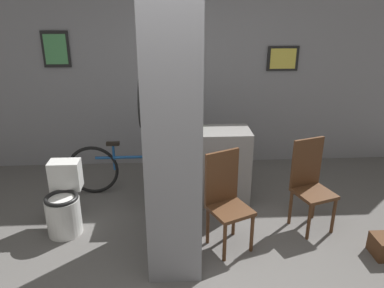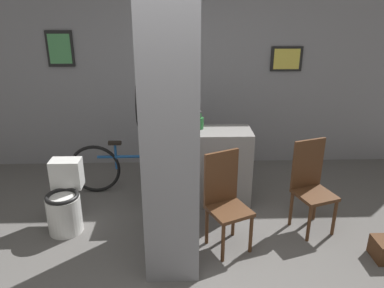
{
  "view_description": "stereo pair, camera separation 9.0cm",
  "coord_description": "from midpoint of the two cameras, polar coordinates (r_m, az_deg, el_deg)",
  "views": [
    {
      "loc": [
        -0.08,
        -2.63,
        2.33
      ],
      "look_at": [
        0.13,
        0.91,
        0.95
      ],
      "focal_mm": 35.0,
      "sensor_mm": 36.0,
      "label": 1
    },
    {
      "loc": [
        0.01,
        -2.64,
        2.33
      ],
      "look_at": [
        0.13,
        0.91,
        0.95
      ],
      "focal_mm": 35.0,
      "sensor_mm": 36.0,
      "label": 2
    }
  ],
  "objects": [
    {
      "name": "chair_near_pillar",
      "position": [
        3.69,
        5.8,
        -8.23
      ],
      "size": [
        0.49,
        0.49,
        0.98
      ],
      "rotation": [
        0.0,
        0.0,
        0.43
      ],
      "color": "#4C2D19",
      "rests_on": "ground_plane"
    },
    {
      "name": "chair_by_doorway",
      "position": [
        4.16,
        18.28,
        -5.72
      ],
      "size": [
        0.47,
        0.47,
        0.98
      ],
      "rotation": [
        0.0,
        0.0,
        0.32
      ],
      "color": "#4C2D19",
      "rests_on": "ground_plane"
    },
    {
      "name": "wall_back",
      "position": [
        5.37,
        -1.54,
        10.22
      ],
      "size": [
        8.0,
        0.09,
        2.6
      ],
      "color": "gray",
      "rests_on": "ground_plane"
    },
    {
      "name": "bicycle",
      "position": [
        4.79,
        -7.6,
        -3.54
      ],
      "size": [
        1.74,
        0.42,
        0.69
      ],
      "color": "black",
      "rests_on": "ground_plane"
    },
    {
      "name": "bottle_short",
      "position": [
        4.34,
        1.78,
        3.32
      ],
      "size": [
        0.09,
        0.09,
        0.22
      ],
      "color": "#267233",
      "rests_on": "counter_shelf"
    },
    {
      "name": "counter_shelf",
      "position": [
        4.47,
        2.12,
        -3.5
      ],
      "size": [
        1.14,
        0.44,
        0.92
      ],
      "color": "gray",
      "rests_on": "ground_plane"
    },
    {
      "name": "bottle_tall",
      "position": [
        4.24,
        0.23,
        3.07
      ],
      "size": [
        0.07,
        0.07,
        0.25
      ],
      "color": "#19598C",
      "rests_on": "counter_shelf"
    },
    {
      "name": "ground_plane",
      "position": [
        3.52,
        -0.96,
        -20.22
      ],
      "size": [
        14.0,
        14.0,
        0.0
      ],
      "primitive_type": "plane",
      "color": "#5B5956"
    },
    {
      "name": "toilet",
      "position": [
        4.23,
        -18.22,
        -8.4
      ],
      "size": [
        0.36,
        0.52,
        0.72
      ],
      "color": "white",
      "rests_on": "ground_plane"
    },
    {
      "name": "pillar_center",
      "position": [
        3.31,
        -2.48,
        3.1
      ],
      "size": [
        0.5,
        1.02,
        2.6
      ],
      "color": "gray",
      "rests_on": "ground_plane"
    }
  ]
}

